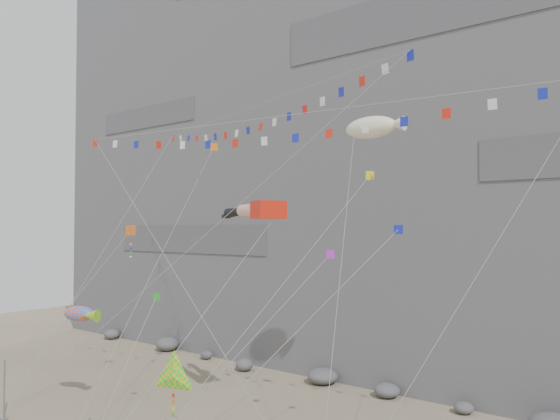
# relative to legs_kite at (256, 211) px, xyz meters

# --- Properties ---
(cliff) EXTENTS (80.00, 28.00, 50.00)m
(cliff) POSITION_rel_legs_kite_xyz_m (-2.03, 26.06, 10.69)
(cliff) COLOR slate
(cliff) RESTS_ON ground
(talus_boulders) EXTENTS (60.00, 3.00, 1.20)m
(talus_boulders) POSITION_rel_legs_kite_xyz_m (-2.03, 11.06, -13.71)
(talus_boulders) COLOR #5F5E63
(talus_boulders) RESTS_ON ground
(anchor_pole_left) EXTENTS (0.12, 0.12, 4.11)m
(anchor_pole_left) POSITION_rel_legs_kite_xyz_m (-14.34, -9.73, -12.25)
(anchor_pole_left) COLOR gray
(anchor_pole_left) RESTS_ON ground
(legs_kite) EXTENTS (6.63, 15.79, 19.32)m
(legs_kite) POSITION_rel_legs_kite_xyz_m (0.00, 0.00, 0.00)
(legs_kite) COLOR red
(legs_kite) RESTS_ON ground
(flag_banner_upper) EXTENTS (29.02, 17.11, 28.11)m
(flag_banner_upper) POSITION_rel_legs_kite_xyz_m (-2.28, 2.45, 7.80)
(flag_banner_upper) COLOR red
(flag_banner_upper) RESTS_ON ground
(flag_banner_lower) EXTENTS (34.36, 8.25, 22.75)m
(flag_banner_lower) POSITION_rel_legs_kite_xyz_m (2.82, -0.97, 5.85)
(flag_banner_lower) COLOR red
(flag_banner_lower) RESTS_ON ground
(harlequin_kite) EXTENTS (5.73, 9.65, 16.36)m
(harlequin_kite) POSITION_rel_legs_kite_xyz_m (-11.40, -1.68, -1.40)
(harlequin_kite) COLOR red
(harlequin_kite) RESTS_ON ground
(fish_windsock) EXTENTS (5.97, 5.00, 8.75)m
(fish_windsock) POSITION_rel_legs_kite_xyz_m (-12.35, -5.34, -7.41)
(fish_windsock) COLOR #FF480D
(fish_windsock) RESTS_ON ground
(delta_kite) EXTENTS (6.42, 3.48, 8.53)m
(delta_kite) POSITION_rel_legs_kite_xyz_m (3.98, -10.53, -8.12)
(delta_kite) COLOR #E1BB0B
(delta_kite) RESTS_ON ground
(blimp_windsock) EXTENTS (5.95, 12.56, 23.25)m
(blimp_windsock) POSITION_rel_legs_kite_xyz_m (6.62, 3.82, 5.39)
(blimp_windsock) COLOR #F8EFCC
(blimp_windsock) RESTS_ON ground
(small_kite_a) EXTENTS (1.22, 12.80, 22.61)m
(small_kite_a) POSITION_rel_legs_kite_xyz_m (-4.77, 0.60, 4.52)
(small_kite_a) COLOR orange
(small_kite_a) RESTS_ON ground
(small_kite_b) EXTENTS (7.41, 10.10, 16.44)m
(small_kite_b) POSITION_rel_legs_kite_xyz_m (6.65, -1.46, -2.88)
(small_kite_b) COLOR #B020BE
(small_kite_b) RESTS_ON ground
(small_kite_c) EXTENTS (4.12, 8.74, 12.36)m
(small_kite_c) POSITION_rel_legs_kite_xyz_m (-4.64, -4.66, -5.84)
(small_kite_c) COLOR green
(small_kite_c) RESTS_ON ground
(small_kite_d) EXTENTS (7.27, 14.30, 22.22)m
(small_kite_d) POSITION_rel_legs_kite_xyz_m (7.83, 0.96, 1.66)
(small_kite_d) COLOR yellow
(small_kite_d) RESTS_ON ground
(small_kite_e) EXTENTS (10.16, 10.04, 18.72)m
(small_kite_e) POSITION_rel_legs_kite_xyz_m (10.90, -1.73, -1.54)
(small_kite_e) COLOR #1320AA
(small_kite_e) RESTS_ON ground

